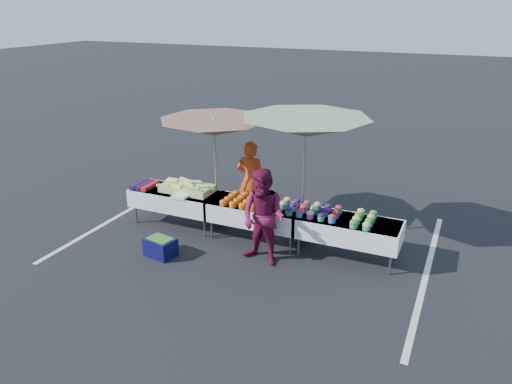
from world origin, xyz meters
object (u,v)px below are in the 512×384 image
at_px(table_right, 348,229).
at_px(umbrella_left, 214,128).
at_px(storage_bin, 161,247).
at_px(table_left, 176,198).
at_px(customer, 263,218).
at_px(vendor, 251,181).
at_px(table_center, 256,212).
at_px(umbrella_right, 305,128).

height_order(table_right, umbrella_left, umbrella_left).
bearing_deg(table_right, storage_bin, -157.47).
xyz_separation_m(table_left, customer, (2.27, -0.75, 0.28)).
relative_size(table_left, umbrella_left, 0.70).
bearing_deg(vendor, storage_bin, 67.91).
bearing_deg(table_left, table_center, 0.00).
bearing_deg(vendor, table_right, 156.97).
height_order(umbrella_left, storage_bin, umbrella_left).
distance_m(table_center, customer, 0.93).
bearing_deg(storage_bin, umbrella_right, 49.32).
bearing_deg(customer, umbrella_right, 84.07).
xyz_separation_m(umbrella_left, storage_bin, (-0.26, -1.70, -1.85)).
relative_size(customer, storage_bin, 2.90).
height_order(vendor, umbrella_left, umbrella_left).
xyz_separation_m(table_center, customer, (0.47, -0.75, 0.28)).
distance_m(table_left, customer, 2.41).
xyz_separation_m(table_right, umbrella_right, (-1.00, 0.40, 1.64)).
relative_size(table_left, table_center, 1.00).
relative_size(vendor, storage_bin, 2.88).
distance_m(table_center, umbrella_right, 1.87).
distance_m(vendor, customer, 1.93).
bearing_deg(customer, table_center, 132.20).
relative_size(vendor, customer, 0.99).
relative_size(table_center, storage_bin, 3.13).
height_order(umbrella_right, storage_bin, umbrella_right).
height_order(umbrella_left, umbrella_right, umbrella_right).
relative_size(vendor, umbrella_right, 0.67).
relative_size(table_center, umbrella_right, 0.72).
relative_size(table_right, customer, 1.08).
bearing_deg(umbrella_right, table_left, -171.25).
height_order(table_center, storage_bin, table_center).
distance_m(table_left, table_center, 1.80).
height_order(table_center, customer, customer).
xyz_separation_m(table_left, umbrella_left, (0.73, 0.40, 1.45)).
bearing_deg(umbrella_left, storage_bin, -98.57).
height_order(table_center, table_right, same).
bearing_deg(storage_bin, vendor, 80.52).
xyz_separation_m(table_left, table_center, (1.80, 0.00, 0.00)).
xyz_separation_m(table_right, customer, (-1.33, -0.75, 0.28)).
bearing_deg(table_left, customer, -18.25).
height_order(table_left, table_right, same).
xyz_separation_m(table_center, umbrella_right, (0.80, 0.40, 1.64)).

